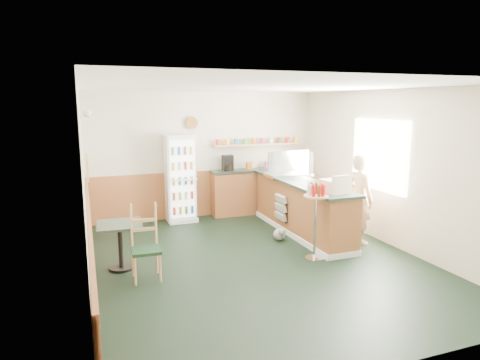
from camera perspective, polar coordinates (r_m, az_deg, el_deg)
name	(u,v)px	position (r m, az deg, el deg)	size (l,w,h in m)	color
ground	(257,261)	(6.90, 2.32, -10.69)	(6.00, 6.00, 0.00)	black
room_envelope	(229,160)	(7.12, -1.54, 2.64)	(5.04, 6.02, 2.72)	beige
service_counter	(301,210)	(8.25, 8.18, -3.92)	(0.68, 3.01, 1.01)	#9D5A32
back_counter	(259,189)	(9.68, 2.51, -1.17)	(2.24, 0.42, 1.69)	#9D5A32
drinks_fridge	(180,178)	(9.02, -7.95, 0.23)	(0.60, 0.52, 1.82)	white
display_case	(289,164)	(8.60, 6.49, 2.13)	(0.89, 0.47, 0.51)	silver
cash_register	(335,186)	(7.17, 12.53, -0.83)	(0.37, 0.39, 0.22)	beige
shopkeeper	(360,199)	(7.83, 15.74, -2.44)	(0.53, 0.38, 1.59)	tan
condiment_stand	(316,209)	(6.83, 10.06, -3.79)	(0.39, 0.39, 1.21)	silver
newspaper_rack	(281,208)	(8.22, 5.46, -3.76)	(0.09, 0.42, 0.50)	black
cafe_table	(120,237)	(6.65, -15.69, -7.34)	(0.68, 0.68, 0.71)	black
cafe_chair	(145,240)	(6.25, -12.59, -7.77)	(0.41, 0.41, 1.07)	#15301C
dog_doorstop	(280,234)	(7.84, 5.31, -7.19)	(0.22, 0.28, 0.26)	#979792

